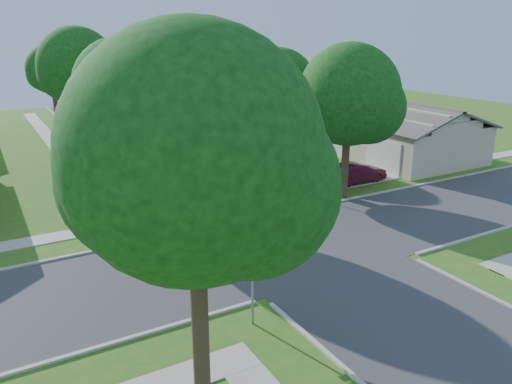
{
  "coord_description": "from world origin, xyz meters",
  "views": [
    {
      "loc": [
        -11.65,
        -17.17,
        9.2
      ],
      "look_at": [
        -0.11,
        3.18,
        1.6
      ],
      "focal_mm": 35.0,
      "sensor_mm": 36.0,
      "label": 1
    }
  ],
  "objects": [
    {
      "name": "driveway",
      "position": [
        7.9,
        7.1,
        0.03
      ],
      "size": [
        8.8,
        3.6,
        0.05
      ],
      "primitive_type": "cube",
      "color": "#9E9B91",
      "rests_on": "ground"
    },
    {
      "name": "tree_e_mid",
      "position": [
        4.76,
        21.01,
        6.25
      ],
      "size": [
        5.59,
        5.4,
        9.21
      ],
      "color": "#38281C",
      "rests_on": "ground"
    },
    {
      "name": "tree_w_far",
      "position": [
        -4.65,
        34.01,
        5.51
      ],
      "size": [
        4.76,
        4.6,
        8.04
      ],
      "color": "#38281C",
      "rests_on": "ground"
    },
    {
      "name": "tree_sw_corner",
      "position": [
        -7.44,
        -6.99,
        6.26
      ],
      "size": [
        6.21,
        6.0,
        9.55
      ],
      "color": "#38281C",
      "rests_on": "ground"
    },
    {
      "name": "house_ne_far",
      "position": [
        15.99,
        29.0,
        1.52
      ],
      "size": [
        8.42,
        13.6,
        4.23
      ],
      "color": "#BAAA93",
      "rests_on": "ground"
    },
    {
      "name": "car_curb_east",
      "position": [
        1.2,
        23.7,
        0.82
      ],
      "size": [
        2.17,
        4.88,
        1.63
      ],
      "primitive_type": "imported",
      "rotation": [
        0.0,
        0.0,
        0.05
      ],
      "color": "black",
      "rests_on": "ground"
    },
    {
      "name": "stop_sign_ne",
      "position": [
        4.7,
        4.7,
        2.03
      ],
      "size": [
        1.05,
        0.8,
        2.98
      ],
      "color": "gray",
      "rests_on": "ground"
    },
    {
      "name": "car_driveway",
      "position": [
        8.77,
        5.99,
        0.65
      ],
      "size": [
        3.95,
        1.39,
        1.3
      ],
      "primitive_type": "imported",
      "rotation": [
        0.0,
        0.0,
        1.58
      ],
      "color": "#4B0F21",
      "rests_on": "ground"
    },
    {
      "name": "house_ne_near",
      "position": [
        15.99,
        11.0,
        1.52
      ],
      "size": [
        8.42,
        13.6,
        4.23
      ],
      "color": "#BAAA93",
      "rests_on": "ground"
    },
    {
      "name": "car_curb_west",
      "position": [
        -3.2,
        31.48,
        0.63
      ],
      "size": [
        1.87,
        4.39,
        1.26
      ],
      "primitive_type": "imported",
      "rotation": [
        0.0,
        0.0,
        3.12
      ],
      "color": "black",
      "rests_on": "ground"
    },
    {
      "name": "tree_w_mid",
      "position": [
        -4.64,
        21.01,
        6.49
      ],
      "size": [
        5.8,
        5.6,
        9.56
      ],
      "color": "#38281C",
      "rests_on": "ground"
    },
    {
      "name": "sidewalk_nw",
      "position": [
        -6.1,
        26.0,
        0.02
      ],
      "size": [
        1.2,
        40.0,
        0.04
      ],
      "primitive_type": "cube",
      "color": "#9E9B91",
      "rests_on": "ground"
    },
    {
      "name": "sidewalk_ne",
      "position": [
        6.1,
        26.0,
        0.02
      ],
      "size": [
        1.2,
        40.0,
        0.04
      ],
      "primitive_type": "cube",
      "color": "#9E9B91",
      "rests_on": "ground"
    },
    {
      "name": "tree_w_near",
      "position": [
        -4.64,
        9.01,
        6.12
      ],
      "size": [
        5.38,
        5.2,
        8.97
      ],
      "color": "#38281C",
      "rests_on": "ground"
    },
    {
      "name": "tree_e_far",
      "position": [
        4.75,
        34.01,
        5.98
      ],
      "size": [
        5.17,
        5.0,
        8.72
      ],
      "color": "#38281C",
      "rests_on": "ground"
    },
    {
      "name": "tree_e_near",
      "position": [
        4.75,
        9.01,
        5.64
      ],
      "size": [
        4.97,
        4.8,
        8.28
      ],
      "color": "#38281C",
      "rests_on": "ground"
    },
    {
      "name": "tree_ne_corner",
      "position": [
        6.36,
        4.21,
        5.59
      ],
      "size": [
        5.8,
        5.6,
        8.66
      ],
      "color": "#38281C",
      "rests_on": "ground"
    },
    {
      "name": "road_ns",
      "position": [
        0.0,
        0.0,
        0.0
      ],
      "size": [
        7.0,
        100.0,
        0.02
      ],
      "primitive_type": "cube",
      "color": "#333335",
      "rests_on": "ground"
    },
    {
      "name": "stop_sign_sw",
      "position": [
        -4.7,
        -4.7,
        2.03
      ],
      "size": [
        1.05,
        0.8,
        2.98
      ],
      "color": "gray",
      "rests_on": "ground"
    },
    {
      "name": "ground",
      "position": [
        0.0,
        0.0,
        0.0
      ],
      "size": [
        100.0,
        100.0,
        0.0
      ],
      "primitive_type": "plane",
      "color": "#2F601A",
      "rests_on": "ground"
    }
  ]
}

